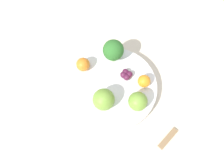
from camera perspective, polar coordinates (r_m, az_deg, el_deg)
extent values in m
plane|color=gray|center=(0.70, 0.00, -2.20)|extent=(6.00, 6.00, 0.00)
cube|color=beige|center=(0.69, 0.00, -1.87)|extent=(1.20, 1.20, 0.02)
cylinder|color=white|center=(0.66, 0.00, -0.97)|extent=(0.27, 0.27, 0.03)
cylinder|color=#99C17A|center=(0.68, 0.33, 7.25)|extent=(0.02, 0.02, 0.02)
sphere|color=#2D6B28|center=(0.65, 0.35, 8.84)|extent=(0.06, 0.06, 0.06)
sphere|color=olive|center=(0.60, -2.19, -4.05)|extent=(0.06, 0.06, 0.06)
sphere|color=olive|center=(0.60, 6.77, -4.51)|extent=(0.05, 0.05, 0.05)
sphere|color=orange|center=(0.64, 8.37, 0.76)|extent=(0.04, 0.04, 0.04)
sphere|color=orange|center=(0.66, -7.57, 5.09)|extent=(0.04, 0.04, 0.04)
sphere|color=#511938|center=(0.65, 3.87, 1.81)|extent=(0.02, 0.02, 0.02)
sphere|color=#511938|center=(0.66, 4.57, 2.54)|extent=(0.02, 0.02, 0.02)
sphere|color=#511938|center=(0.66, 3.54, 3.17)|extent=(0.02, 0.02, 0.02)
sphere|color=#511938|center=(0.65, 3.01, 2.43)|extent=(0.02, 0.02, 0.02)
cube|color=olive|center=(0.65, 14.38, -13.62)|extent=(0.05, 0.07, 0.01)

